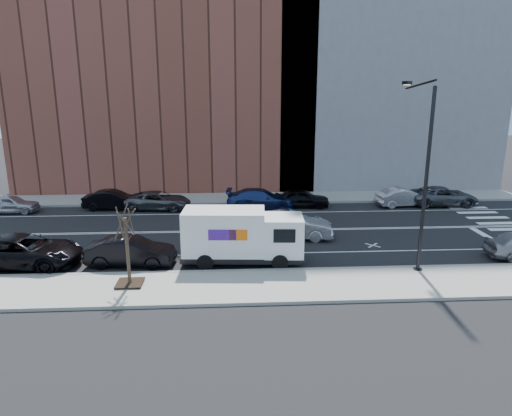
{
  "coord_description": "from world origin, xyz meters",
  "views": [
    {
      "loc": [
        -2.3,
        -28.17,
        8.88
      ],
      "look_at": [
        -0.66,
        0.42,
        1.4
      ],
      "focal_mm": 32.0,
      "sensor_mm": 36.0,
      "label": 1
    }
  ],
  "objects": [
    {
      "name": "crosswalk",
      "position": [
        16.0,
        0.0,
        0.0
      ],
      "size": [
        3.0,
        14.0,
        0.01
      ],
      "primitive_type": null,
      "color": "white",
      "rests_on": "ground"
    },
    {
      "name": "sidewalk_far",
      "position": [
        0.0,
        8.8,
        0.07
      ],
      "size": [
        44.0,
        3.6,
        0.15
      ],
      "primitive_type": "cube",
      "color": "gray",
      "rests_on": "ground"
    },
    {
      "name": "far_parked_e",
      "position": [
        3.2,
        5.9,
        0.72
      ],
      "size": [
        4.38,
        2.13,
        1.44
      ],
      "primitive_type": "imported",
      "rotation": [
        0.0,
        0.0,
        1.47
      ],
      "color": "black",
      "rests_on": "ground"
    },
    {
      "name": "far_parked_d",
      "position": [
        -0.0,
        5.68,
        0.75
      ],
      "size": [
        5.37,
        2.59,
        1.51
      ],
      "primitive_type": "imported",
      "rotation": [
        0.0,
        0.0,
        1.48
      ],
      "color": "navy",
      "rests_on": "ground"
    },
    {
      "name": "near_parked_rear_b",
      "position": [
        -13.0,
        -5.44,
        0.82
      ],
      "size": [
        6.13,
        3.2,
        1.65
      ],
      "primitive_type": "imported",
      "rotation": [
        0.0,
        0.0,
        1.49
      ],
      "color": "black",
      "rests_on": "ground"
    },
    {
      "name": "far_parked_a",
      "position": [
        -18.53,
        5.42,
        0.67
      ],
      "size": [
        3.95,
        1.61,
        1.34
      ],
      "primitive_type": "imported",
      "rotation": [
        0.0,
        0.0,
        1.56
      ],
      "color": "#B2B1B6",
      "rests_on": "ground"
    },
    {
      "name": "far_parked_f",
      "position": [
        11.2,
        5.71,
        0.71
      ],
      "size": [
        4.48,
        2.08,
        1.42
      ],
      "primitive_type": "imported",
      "rotation": [
        0.0,
        0.0,
        1.71
      ],
      "color": "#B3B3B8",
      "rests_on": "ground"
    },
    {
      "name": "street_tree",
      "position": [
        -7.0,
        -8.4,
        1.45
      ],
      "size": [
        1.2,
        1.2,
        3.75
      ],
      "color": "black",
      "rests_on": "ground"
    },
    {
      "name": "curb_near",
      "position": [
        0.0,
        -7.0,
        0.08
      ],
      "size": [
        44.0,
        0.25,
        0.17
      ],
      "primitive_type": "cube",
      "color": "gray",
      "rests_on": "ground"
    },
    {
      "name": "sidewalk_near",
      "position": [
        0.0,
        -8.8,
        0.07
      ],
      "size": [
        44.0,
        3.6,
        0.15
      ],
      "primitive_type": "cube",
      "color": "gray",
      "rests_on": "ground"
    },
    {
      "name": "driving_sedan",
      "position": [
        1.41,
        -1.69,
        0.81
      ],
      "size": [
        5.1,
        2.29,
        1.63
      ],
      "primitive_type": "imported",
      "rotation": [
        0.0,
        0.0,
        1.45
      ],
      "color": "#B2B2B7",
      "rests_on": "ground"
    },
    {
      "name": "streetlight",
      "position": [
        7.0,
        -6.91,
        5.08
      ],
      "size": [
        0.44,
        4.02,
        9.34
      ],
      "color": "black",
      "rests_on": "ground"
    },
    {
      "name": "far_parked_b",
      "position": [
        -11.2,
        6.03,
        0.73
      ],
      "size": [
        4.49,
        1.79,
        1.45
      ],
      "primitive_type": "imported",
      "rotation": [
        0.0,
        0.0,
        1.51
      ],
      "color": "black",
      "rests_on": "ground"
    },
    {
      "name": "far_parked_g",
      "position": [
        14.4,
        5.85,
        0.73
      ],
      "size": [
        5.34,
        2.57,
        1.47
      ],
      "primitive_type": "imported",
      "rotation": [
        0.0,
        0.0,
        1.55
      ],
      "color": "#4C4E53",
      "rests_on": "ground"
    },
    {
      "name": "ground",
      "position": [
        0.0,
        0.0,
        0.0
      ],
      "size": [
        120.0,
        120.0,
        0.0
      ],
      "primitive_type": "plane",
      "color": "black",
      "rests_on": "ground"
    },
    {
      "name": "bldg_concrete",
      "position": [
        12.0,
        15.6,
        13.0
      ],
      "size": [
        20.0,
        10.0,
        26.0
      ],
      "primitive_type": "cube",
      "color": "slate",
      "rests_on": "ground"
    },
    {
      "name": "far_parked_c",
      "position": [
        -7.8,
        5.87,
        0.68
      ],
      "size": [
        5.13,
        2.78,
        1.37
      ],
      "primitive_type": "imported",
      "rotation": [
        0.0,
        0.0,
        1.46
      ],
      "color": "#4C4F53",
      "rests_on": "ground"
    },
    {
      "name": "bldg_brick",
      "position": [
        -8.0,
        15.6,
        11.0
      ],
      "size": [
        26.0,
        10.0,
        22.0
      ],
      "primitive_type": "cube",
      "color": "brown",
      "rests_on": "ground"
    },
    {
      "name": "curb_far",
      "position": [
        0.0,
        7.0,
        0.08
      ],
      "size": [
        44.0,
        0.25,
        0.17
      ],
      "primitive_type": "cube",
      "color": "gray",
      "rests_on": "ground"
    },
    {
      "name": "fedex_van",
      "position": [
        -1.75,
        -5.6,
        1.51
      ],
      "size": [
        6.44,
        2.58,
        2.88
      ],
      "rotation": [
        0.0,
        0.0,
        -0.07
      ],
      "color": "black",
      "rests_on": "ground"
    },
    {
      "name": "near_parked_rear_a",
      "position": [
        -7.5,
        -5.6,
        0.75
      ],
      "size": [
        4.65,
        1.96,
        1.49
      ],
      "primitive_type": "imported",
      "rotation": [
        0.0,
        0.0,
        1.49
      ],
      "color": "black",
      "rests_on": "ground"
    },
    {
      "name": "road_markings",
      "position": [
        0.0,
        0.0,
        0.0
      ],
      "size": [
        40.0,
        8.6,
        0.01
      ],
      "primitive_type": null,
      "color": "white",
      "rests_on": "ground"
    }
  ]
}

